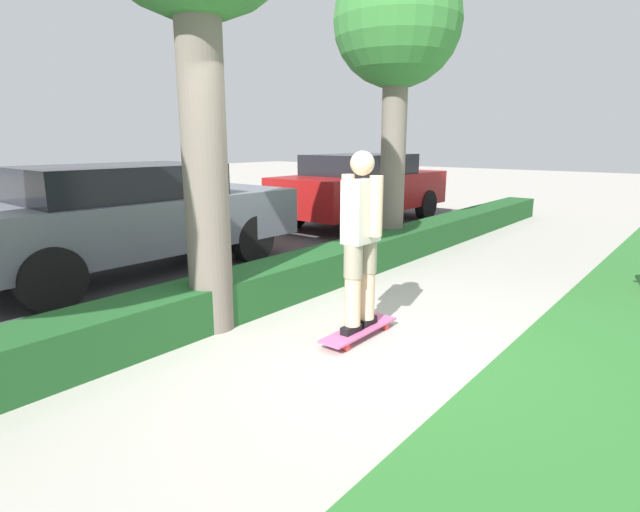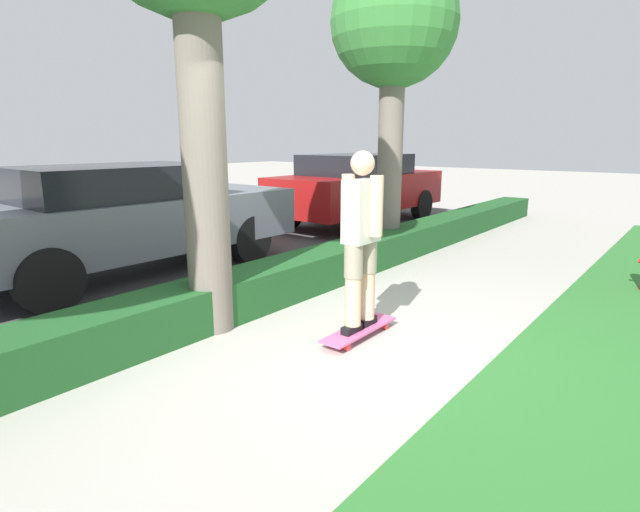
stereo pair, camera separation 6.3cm
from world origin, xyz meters
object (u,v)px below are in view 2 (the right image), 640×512
at_px(tree_far, 394,30).
at_px(parked_car_rear, 359,187).
at_px(skater_person, 361,237).
at_px(parked_car_middle, 127,216).
at_px(skateboard, 359,330).

distance_m(tree_far, parked_car_rear, 4.08).
xyz_separation_m(skater_person, parked_car_middle, (-0.04, 3.83, -0.15)).
height_order(skateboard, skater_person, skater_person).
bearing_deg(parked_car_rear, tree_far, -137.19).
xyz_separation_m(skateboard, parked_car_rear, (5.59, 3.79, 0.75)).
bearing_deg(parked_car_rear, skateboard, -145.87).
xyz_separation_m(skateboard, parked_car_middle, (-0.04, 3.83, 0.74)).
relative_size(skateboard, tree_far, 0.21).
relative_size(skater_person, tree_far, 0.36).
height_order(skateboard, tree_far, tree_far).
bearing_deg(parked_car_rear, parked_car_middle, 179.55).
relative_size(parked_car_middle, parked_car_rear, 1.06).
bearing_deg(tree_far, parked_car_rear, 42.79).
height_order(tree_far, parked_car_rear, tree_far).
height_order(skater_person, parked_car_rear, skater_person).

